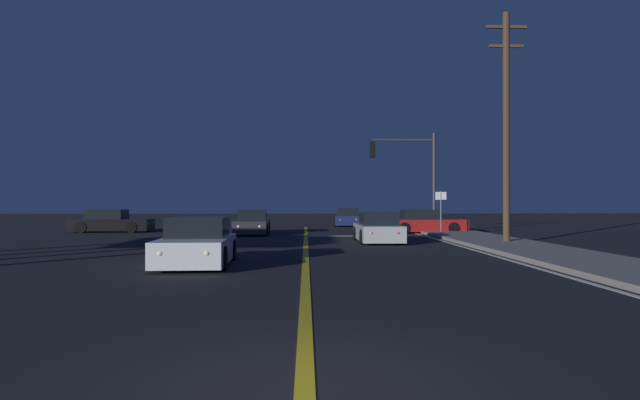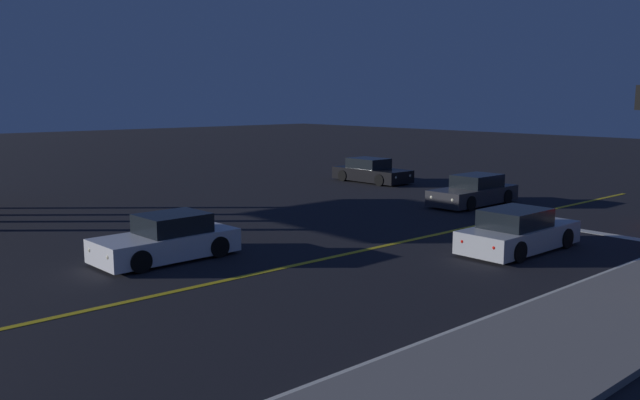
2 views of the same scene
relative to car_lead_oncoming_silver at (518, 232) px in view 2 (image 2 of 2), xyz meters
The scene contains 8 objects.
sidewalk_right 8.26m from the car_lead_oncoming_silver, 53.80° to the right, with size 3.20×45.42×0.15m, color gray.
lane_line_center 7.40m from the car_lead_oncoming_silver, 115.59° to the right, with size 0.20×42.89×0.01m, color gold.
lane_line_edge_right 7.33m from the car_lead_oncoming_silver, 65.59° to the right, with size 0.16×42.89×0.01m, color silver.
stop_bar 4.50m from the car_lead_oncoming_silver, 89.47° to the left, with size 6.46×0.50×0.01m, color silver.
car_lead_oncoming_silver is the anchor object (origin of this frame).
car_distant_tail_charcoal 8.84m from the car_lead_oncoming_silver, 134.11° to the left, with size 1.94×4.69×1.34m.
car_side_waiting_white 10.73m from the car_lead_oncoming_silver, 125.63° to the right, with size 2.04×4.23×1.34m.
car_parked_curb_black 17.05m from the car_lead_oncoming_silver, 149.73° to the left, with size 4.68×2.03×1.34m.
Camera 2 is at (13.88, 1.66, 4.71)m, focal length 36.25 mm.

